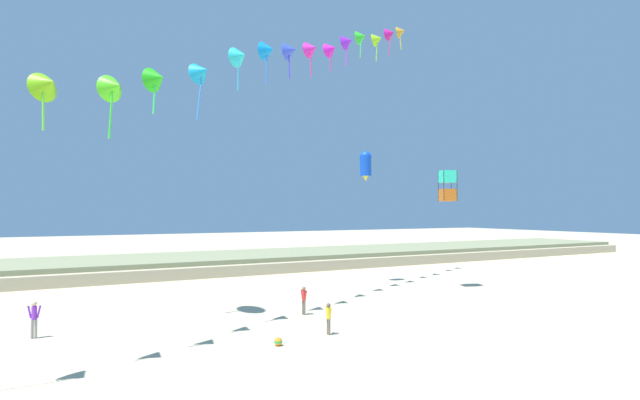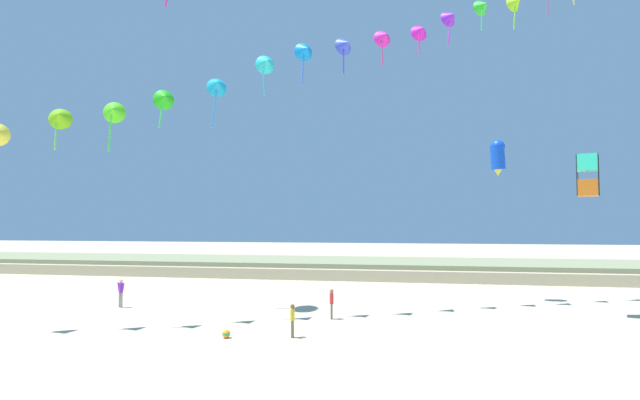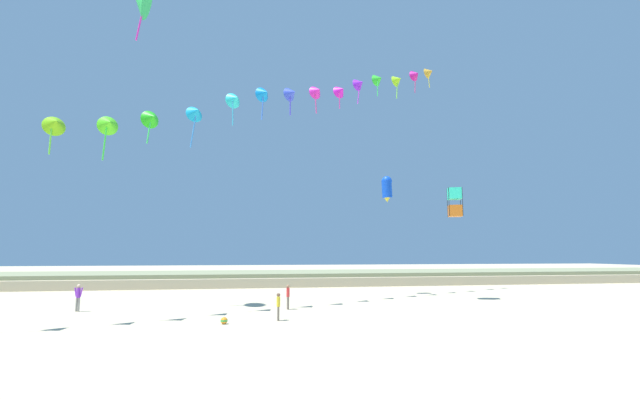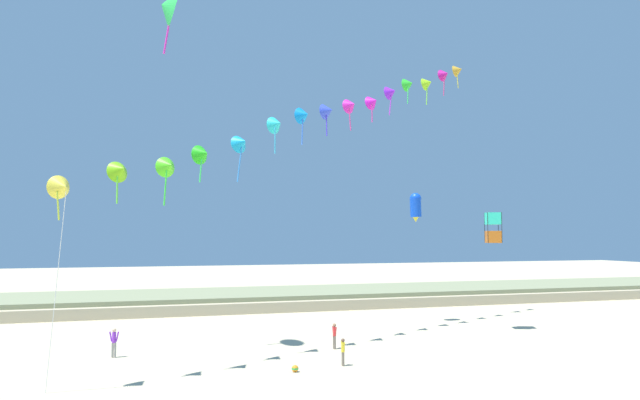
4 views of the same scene
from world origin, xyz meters
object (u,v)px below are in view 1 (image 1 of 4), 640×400
large_kite_high_solo (366,165)px  person_mid_center (329,316)px  large_kite_low_lead (448,186)px  person_near_right (304,298)px  person_near_left (34,317)px  beach_ball (278,342)px

large_kite_high_solo → person_mid_center: bearing=-129.6°
person_mid_center → large_kite_low_lead: bearing=28.1°
person_near_right → person_mid_center: bearing=-102.2°
person_near_left → large_kite_low_lead: 27.89m
person_near_right → large_kite_high_solo: bearing=40.9°
person_near_right → large_kite_low_lead: bearing=13.5°
large_kite_low_lead → large_kite_high_solo: size_ratio=0.95×
person_near_left → person_mid_center: bearing=-25.5°
person_near_right → beach_ball: bearing=-126.3°
person_mid_center → large_kite_high_solo: large_kite_high_solo is taller
person_mid_center → beach_ball: person_mid_center is taller
person_near_right → person_mid_center: (-0.99, -4.59, -0.06)m
large_kite_high_solo → large_kite_low_lead: bearing=-53.4°
person_mid_center → person_near_left: bearing=154.5°
person_near_right → large_kite_low_lead: 15.74m
person_near_right → beach_ball: size_ratio=4.41×
person_near_right → beach_ball: (-3.85, -5.24, -0.74)m
beach_ball → person_mid_center: bearing=12.6°
large_kite_high_solo → beach_ball: 21.62m
person_mid_center → beach_ball: size_ratio=4.10×
large_kite_low_lead → person_mid_center: bearing=-151.9°
large_kite_high_solo → person_near_left: bearing=-162.4°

